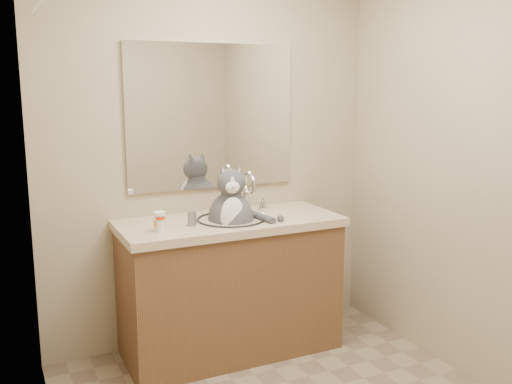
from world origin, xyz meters
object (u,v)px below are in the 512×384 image
(pill_bottle_redcap, at_px, (160,224))
(grey_canister, at_px, (192,219))
(pill_bottle_orange, at_px, (160,222))
(cat, at_px, (231,217))

(pill_bottle_redcap, xyz_separation_m, grey_canister, (0.20, 0.06, -0.01))
(pill_bottle_redcap, distance_m, pill_bottle_orange, 0.02)
(pill_bottle_redcap, bearing_deg, grey_canister, 16.61)
(pill_bottle_redcap, height_order, pill_bottle_orange, pill_bottle_orange)
(pill_bottle_orange, xyz_separation_m, grey_canister, (0.20, 0.05, -0.01))
(pill_bottle_orange, bearing_deg, pill_bottle_redcap, -88.82)
(pill_bottle_orange, bearing_deg, cat, 9.72)
(pill_bottle_orange, distance_m, grey_canister, 0.21)
(grey_canister, bearing_deg, pill_bottle_orange, -166.96)
(pill_bottle_orange, height_order, grey_canister, pill_bottle_orange)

